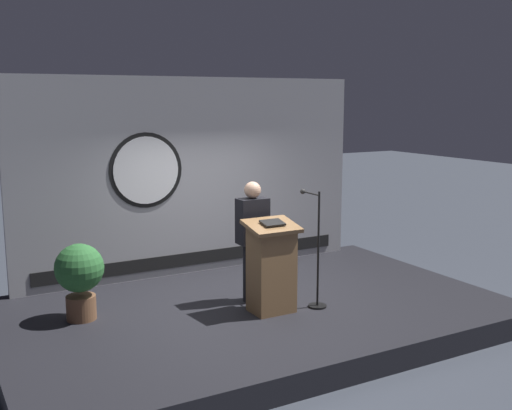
# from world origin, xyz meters

# --- Properties ---
(ground_plane) EXTENTS (40.00, 40.00, 0.00)m
(ground_plane) POSITION_xyz_m (0.00, 0.00, 0.00)
(ground_plane) COLOR #383D47
(stage_platform) EXTENTS (6.40, 4.00, 0.30)m
(stage_platform) POSITION_xyz_m (0.00, 0.00, 0.15)
(stage_platform) COLOR black
(stage_platform) RESTS_ON ground
(banner_display) EXTENTS (5.53, 0.12, 2.99)m
(banner_display) POSITION_xyz_m (-0.02, 1.85, 1.78)
(banner_display) COLOR #9E9EA3
(banner_display) RESTS_ON stage_platform
(podium) EXTENTS (0.64, 0.50, 1.18)m
(podium) POSITION_xyz_m (0.08, -0.33, 0.88)
(podium) COLOR olive
(podium) RESTS_ON stage_platform
(speaker_person) EXTENTS (0.40, 0.26, 1.61)m
(speaker_person) POSITION_xyz_m (0.07, 0.15, 1.12)
(speaker_person) COLOR black
(speaker_person) RESTS_ON stage_platform
(microphone_stand) EXTENTS (0.24, 0.53, 1.52)m
(microphone_stand) POSITION_xyz_m (0.68, -0.42, 0.84)
(microphone_stand) COLOR black
(microphone_stand) RESTS_ON stage_platform
(potted_plant) EXTENTS (0.59, 0.59, 0.95)m
(potted_plant) POSITION_xyz_m (-2.10, 0.56, 0.87)
(potted_plant) COLOR brown
(potted_plant) RESTS_ON stage_platform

